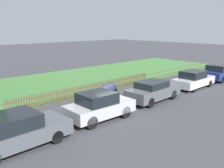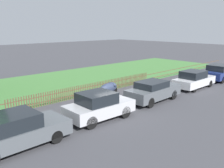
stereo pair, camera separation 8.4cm
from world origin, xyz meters
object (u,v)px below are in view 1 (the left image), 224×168
object	(u,v)px
parked_car_navy_estate	(99,106)
parked_car_white_van	(194,79)
parked_car_black_saloon	(16,131)
parked_car_grey_coupe	(219,72)
parked_car_red_compact	(153,91)
covered_motorcycle	(109,88)

from	to	relation	value
parked_car_navy_estate	parked_car_white_van	bearing A→B (deg)	2.35
parked_car_black_saloon	parked_car_grey_coupe	xyz separation A→B (m)	(19.47, 0.19, 0.01)
parked_car_red_compact	parked_car_white_van	xyz separation A→B (m)	(5.40, 0.02, -0.02)
covered_motorcycle	parked_car_grey_coupe	bearing A→B (deg)	-18.37
parked_car_white_van	parked_car_grey_coupe	size ratio (longest dim) A/B	1.03
parked_car_black_saloon	parked_car_navy_estate	bearing A→B (deg)	0.03
parked_car_black_saloon	parked_car_grey_coupe	bearing A→B (deg)	-0.86
parked_car_white_van	parked_car_black_saloon	bearing A→B (deg)	-178.93
parked_car_black_saloon	parked_car_grey_coupe	distance (m)	19.47
parked_car_grey_coupe	covered_motorcycle	bearing A→B (deg)	163.77
parked_car_black_saloon	covered_motorcycle	bearing A→B (deg)	19.93
parked_car_navy_estate	parked_car_grey_coupe	xyz separation A→B (m)	(14.86, 0.07, -0.02)
parked_car_red_compact	covered_motorcycle	distance (m)	3.27
parked_car_white_van	parked_car_grey_coupe	bearing A→B (deg)	-0.08
parked_car_grey_coupe	parked_car_red_compact	bearing A→B (deg)	178.59
parked_car_navy_estate	parked_car_white_van	size ratio (longest dim) A/B	0.93
parked_car_white_van	parked_car_red_compact	bearing A→B (deg)	-179.52
parked_car_black_saloon	parked_car_grey_coupe	world-z (taller)	parked_car_black_saloon
parked_car_black_saloon	parked_car_white_van	world-z (taller)	parked_car_black_saloon
parked_car_white_van	covered_motorcycle	distance (m)	7.34
covered_motorcycle	parked_car_black_saloon	bearing A→B (deg)	-162.18
parked_car_navy_estate	parked_car_grey_coupe	world-z (taller)	parked_car_navy_estate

